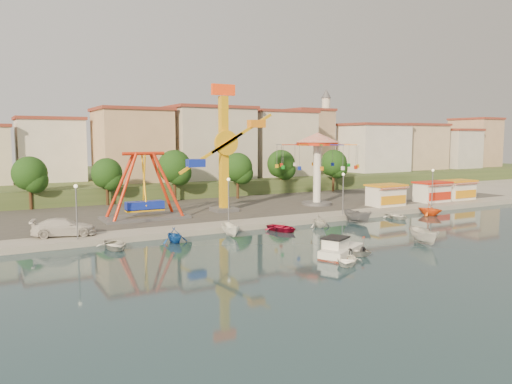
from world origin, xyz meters
TOP-DOWN VIEW (x-y plane):
  - ground at (0.00, 0.00)m, footprint 200.00×200.00m
  - quay_deck at (0.00, 62.00)m, footprint 200.00×100.00m
  - asphalt_pad at (0.00, 30.00)m, footprint 90.00×28.00m
  - hill_terrace at (0.00, 67.00)m, footprint 200.00×60.00m
  - pirate_ship_ride at (-14.79, 21.97)m, footprint 10.00×5.00m
  - kamikaze_tower at (-3.43, 22.60)m, footprint 8.85×3.10m
  - wave_swinger at (10.64, 22.19)m, footprint 11.60×11.60m
  - booth_left at (18.57, 16.49)m, footprint 5.40×3.78m
  - booth_mid at (27.93, 16.49)m, footprint 5.40×3.78m
  - booth_right at (33.67, 16.49)m, footprint 5.40×3.78m
  - lamp_post_0 at (-24.00, 13.00)m, footprint 0.14×0.14m
  - lamp_post_1 at (-8.00, 13.00)m, footprint 0.14×0.14m
  - lamp_post_2 at (8.00, 13.00)m, footprint 0.14×0.14m
  - lamp_post_3 at (24.00, 13.00)m, footprint 0.14×0.14m
  - tree_0 at (-26.00, 36.98)m, footprint 4.60×4.60m
  - tree_1 at (-16.00, 36.24)m, footprint 4.35×4.35m
  - tree_2 at (-6.00, 35.81)m, footprint 5.02×5.02m
  - tree_3 at (4.00, 34.36)m, footprint 4.68×4.68m
  - tree_4 at (14.00, 37.35)m, footprint 4.86×4.86m
  - tree_5 at (24.00, 35.54)m, footprint 4.83×4.83m
  - building_1 at (-21.33, 51.38)m, footprint 12.33×9.01m
  - building_2 at (-8.19, 51.96)m, footprint 11.95×9.28m
  - building_3 at (5.60, 48.80)m, footprint 12.59×10.50m
  - building_4 at (19.07, 52.20)m, footprint 10.75×9.23m
  - building_5 at (32.37, 50.33)m, footprint 12.77×10.96m
  - building_6 at (44.15, 48.77)m, footprint 8.23×8.98m
  - building_7 at (56.03, 53.70)m, footprint 11.59×10.93m
  - building_8 at (69.93, 47.19)m, footprint 12.84×9.28m
  - building_9 at (83.46, 49.95)m, footprint 12.95×9.17m
  - minaret at (36.00, 54.00)m, footprint 2.80×2.80m
  - cabin_motorboat at (-4.78, -2.56)m, footprint 5.67×4.26m
  - rowboat_a at (-3.62, -2.53)m, footprint 4.14×4.88m
  - rowboat_b at (-6.18, -5.09)m, footprint 4.08×4.13m
  - skiff at (5.36, -2.67)m, footprint 2.75×4.54m
  - van at (-24.86, 15.46)m, footprint 6.45×3.69m
  - moored_boat_0 at (-21.27, 9.80)m, footprint 2.91×4.00m
  - moored_boat_1 at (-15.47, 9.80)m, footprint 2.66×3.03m
  - moored_boat_2 at (-9.31, 9.80)m, footprint 1.80×3.81m
  - moored_boat_3 at (-3.02, 9.80)m, footprint 3.78×4.50m
  - moored_boat_4 at (2.03, 9.80)m, footprint 2.59×2.95m
  - moored_boat_5 at (7.71, 9.80)m, footprint 1.98×4.38m
  - moored_boat_6 at (14.17, 9.80)m, footprint 2.59×3.56m
  - moored_boat_7 at (20.05, 9.80)m, footprint 3.66×3.98m

SIDE VIEW (x-z plane):
  - ground at x=0.00m, z-range 0.00..0.00m
  - quay_deck at x=0.00m, z-range 0.00..0.60m
  - rowboat_b at x=-6.18m, z-range 0.00..0.70m
  - moored_boat_6 at x=14.17m, z-range 0.00..0.72m
  - moored_boat_3 at x=-3.02m, z-range 0.00..0.80m
  - moored_boat_0 at x=-21.27m, z-range 0.00..0.81m
  - rowboat_a at x=-3.62m, z-range 0.00..0.86m
  - cabin_motorboat at x=-4.78m, z-range -0.44..1.44m
  - asphalt_pad at x=0.00m, z-range 0.60..0.61m
  - moored_boat_2 at x=-9.31m, z-range 0.00..1.42m
  - moored_boat_4 at x=2.03m, z-range 0.00..1.47m
  - moored_boat_1 at x=-15.47m, z-range 0.00..1.50m
  - moored_boat_5 at x=7.71m, z-range 0.00..1.64m
  - skiff at x=5.36m, z-range 0.00..1.64m
  - moored_boat_7 at x=20.05m, z-range 0.00..1.76m
  - van at x=-24.86m, z-range 0.60..2.36m
  - hill_terrace at x=0.00m, z-range 0.00..3.00m
  - booth_left at x=18.57m, z-range 0.62..3.70m
  - booth_mid at x=27.93m, z-range 0.62..3.70m
  - booth_right at x=33.67m, z-range 0.62..3.70m
  - lamp_post_0 at x=-24.00m, z-range 0.60..5.60m
  - lamp_post_1 at x=-8.00m, z-range 0.60..5.60m
  - lamp_post_2 at x=8.00m, z-range 0.60..5.60m
  - lamp_post_3 at x=24.00m, z-range 0.60..5.60m
  - pirate_ship_ride at x=-14.79m, z-range 0.39..8.39m
  - tree_1 at x=-16.00m, z-range 1.80..8.60m
  - tree_0 at x=-26.00m, z-range 1.87..9.07m
  - tree_3 at x=4.00m, z-range 1.90..9.21m
  - tree_5 at x=24.00m, z-range 1.94..9.48m
  - tree_4 at x=14.00m, z-range 1.95..9.55m
  - tree_2 at x=-6.00m, z-range 1.99..9.84m
  - building_1 at x=-21.33m, z-range 3.00..11.63m
  - building_7 at x=56.03m, z-range 3.00..11.76m
  - building_3 at x=5.60m, z-range 3.00..12.20m
  - building_9 at x=83.46m, z-range 3.00..12.21m
  - building_4 at x=19.07m, z-range 3.00..12.24m
  - wave_swinger at x=10.64m, z-range 3.00..13.40m
  - kamikaze_tower at x=-3.43m, z-range 0.10..16.60m
  - building_5 at x=32.37m, z-range 3.00..14.21m
  - building_2 at x=-8.19m, z-range 3.00..14.23m
  - building_6 at x=44.15m, z-range 3.00..15.36m
  - building_8 at x=69.93m, z-range 3.00..15.58m
  - minaret at x=36.00m, z-range 3.55..21.55m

